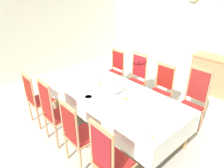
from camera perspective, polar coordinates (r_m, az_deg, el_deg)
ground at (r=4.12m, az=-1.43°, el=-12.13°), size 6.45×6.42×0.04m
back_wall at (r=5.95m, az=23.62°, el=14.57°), size 6.45×0.08×3.05m
left_wall at (r=6.16m, az=-22.65°, el=15.09°), size 0.08×6.42×3.05m
dining_table at (r=3.80m, az=-0.01°, el=-3.10°), size 2.77×1.17×0.74m
tablecloth at (r=3.81m, az=-0.01°, el=-3.42°), size 2.79×1.19×0.39m
chair_south_a at (r=4.18m, az=-19.78°, el=-3.64°), size 0.44×0.42×1.07m
chair_north_a at (r=5.12m, az=0.55°, el=3.70°), size 0.44×0.42×1.07m
chair_south_b at (r=3.61m, az=-15.48°, el=-7.32°), size 0.44×0.42×1.20m
chair_north_b at (r=4.67m, az=6.35°, el=1.54°), size 0.44×0.42×1.15m
chair_south_c at (r=3.14m, az=-9.29°, el=-13.16°), size 0.44×0.42×1.10m
chair_north_c at (r=4.31m, az=13.03°, el=-1.60°), size 0.44×0.42×1.09m
chair_south_d at (r=2.71m, az=-0.68°, el=-20.08°), size 0.44×0.42×1.16m
chair_north_d at (r=4.01m, az=21.18°, el=-4.39°), size 0.44×0.42×1.23m
soup_tureen at (r=3.69m, az=0.35°, el=-0.71°), size 0.32×0.32×0.25m
candlestick_west at (r=3.95m, az=-3.44°, el=1.37°), size 0.07×0.07×0.33m
candlestick_east at (r=3.49m, az=3.88°, el=-2.46°), size 0.07×0.07×0.31m
bowl_near_left at (r=3.58m, az=-6.50°, el=-3.64°), size 0.15×0.15×0.03m
bowl_near_right at (r=2.82m, az=8.56°, el=-13.16°), size 0.18×0.18×0.04m
bowl_far_left at (r=3.31m, az=-2.04°, el=-6.27°), size 0.15×0.15×0.03m
spoon_primary at (r=3.67m, az=-7.06°, el=-3.12°), size 0.06×0.17×0.01m
spoon_secondary at (r=2.80m, az=10.82°, el=-14.32°), size 0.03×0.18×0.01m
sideboard at (r=5.67m, az=27.76°, el=1.64°), size 1.44×0.48×0.90m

